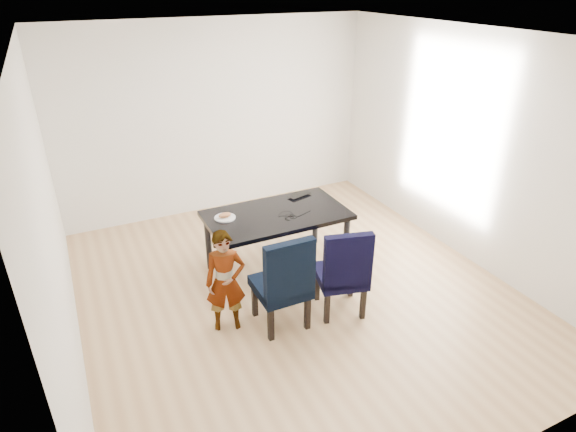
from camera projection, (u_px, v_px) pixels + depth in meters
name	position (u px, v px, depth m)	size (l,w,h in m)	color
floor	(296.00, 291.00, 5.41)	(4.50, 5.00, 0.01)	tan
ceiling	(298.00, 35.00, 4.19)	(4.50, 5.00, 0.01)	white
wall_back	(217.00, 119.00, 6.81)	(4.50, 0.01, 2.70)	white
wall_front	(491.00, 328.00, 2.78)	(4.50, 0.01, 2.70)	white
wall_left	(50.00, 225.00, 3.92)	(0.01, 5.00, 2.70)	silver
wall_right	(467.00, 148.00, 5.68)	(0.01, 5.00, 2.70)	silver
dining_table	(277.00, 242.00, 5.64)	(1.60, 0.90, 0.75)	black
chair_left	(280.00, 279.00, 4.70)	(0.50, 0.52, 1.04)	black
chair_right	(341.00, 269.00, 4.90)	(0.48, 0.50, 1.00)	black
child	(225.00, 282.00, 4.63)	(0.39, 0.26, 1.07)	orange
plate	(225.00, 218.00, 5.36)	(0.24, 0.24, 0.01)	silver
sandwich	(225.00, 215.00, 5.33)	(0.14, 0.07, 0.06)	#AA683C
laptop	(297.00, 194.00, 5.92)	(0.30, 0.19, 0.02)	black
cable_tangle	(291.00, 218.00, 5.37)	(0.14, 0.14, 0.01)	black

